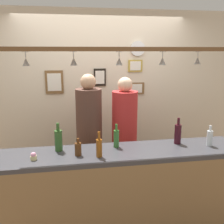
{
  "coord_description": "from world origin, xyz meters",
  "views": [
    {
      "loc": [
        -0.5,
        -2.86,
        2.0
      ],
      "look_at": [
        0.0,
        0.1,
        1.29
      ],
      "focal_mm": 41.67,
      "sensor_mm": 36.0,
      "label": 1
    }
  ],
  "objects_px": {
    "cupcake": "(33,156)",
    "person_left_brown_shirt": "(89,126)",
    "bottle_beer_brown_stubby": "(78,149)",
    "picture_frame_lower_pair": "(135,88)",
    "person_right_red_shirt": "(125,126)",
    "bottle_beer_amber_tall": "(99,147)",
    "bottle_wine_dark_red": "(178,133)",
    "picture_frame_crest": "(100,77)",
    "bottle_beer_green_import": "(116,138)",
    "picture_frame_caricature": "(54,82)",
    "bottle_soda_clear": "(210,138)",
    "wall_clock": "(138,49)",
    "picture_frame_upper_small": "(135,66)",
    "bottle_champagne_green": "(58,140)"
  },
  "relations": [
    {
      "from": "bottle_beer_amber_tall",
      "to": "picture_frame_lower_pair",
      "type": "height_order",
      "value": "picture_frame_lower_pair"
    },
    {
      "from": "picture_frame_lower_pair",
      "to": "wall_clock",
      "type": "xyz_separation_m",
      "value": [
        0.03,
        -0.01,
        0.61
      ]
    },
    {
      "from": "bottle_beer_amber_tall",
      "to": "wall_clock",
      "type": "relative_size",
      "value": 1.18
    },
    {
      "from": "person_right_red_shirt",
      "to": "picture_frame_caricature",
      "type": "relative_size",
      "value": 4.9
    },
    {
      "from": "person_left_brown_shirt",
      "to": "bottle_beer_amber_tall",
      "type": "distance_m",
      "value": 0.91
    },
    {
      "from": "bottle_soda_clear",
      "to": "person_left_brown_shirt",
      "type": "bearing_deg",
      "value": 147.83
    },
    {
      "from": "bottle_wine_dark_red",
      "to": "bottle_champagne_green",
      "type": "bearing_deg",
      "value": 179.83
    },
    {
      "from": "bottle_soda_clear",
      "to": "bottle_beer_green_import",
      "type": "bearing_deg",
      "value": 172.93
    },
    {
      "from": "bottle_beer_green_import",
      "to": "cupcake",
      "type": "distance_m",
      "value": 0.88
    },
    {
      "from": "picture_frame_upper_small",
      "to": "picture_frame_crest",
      "type": "bearing_deg",
      "value": 180.0
    },
    {
      "from": "bottle_beer_brown_stubby",
      "to": "bottle_beer_green_import",
      "type": "distance_m",
      "value": 0.45
    },
    {
      "from": "bottle_wine_dark_red",
      "to": "wall_clock",
      "type": "xyz_separation_m",
      "value": [
        -0.14,
        1.28,
        0.94
      ]
    },
    {
      "from": "bottle_beer_brown_stubby",
      "to": "bottle_champagne_green",
      "type": "height_order",
      "value": "bottle_champagne_green"
    },
    {
      "from": "bottle_soda_clear",
      "to": "picture_frame_caricature",
      "type": "relative_size",
      "value": 0.68
    },
    {
      "from": "cupcake",
      "to": "picture_frame_lower_pair",
      "type": "relative_size",
      "value": 0.26
    },
    {
      "from": "picture_frame_lower_pair",
      "to": "picture_frame_crest",
      "type": "relative_size",
      "value": 1.15
    },
    {
      "from": "bottle_beer_brown_stubby",
      "to": "cupcake",
      "type": "xyz_separation_m",
      "value": [
        -0.43,
        -0.04,
        -0.03
      ]
    },
    {
      "from": "bottle_beer_amber_tall",
      "to": "picture_frame_lower_pair",
      "type": "xyz_separation_m",
      "value": [
        0.75,
        1.52,
        0.35
      ]
    },
    {
      "from": "person_right_red_shirt",
      "to": "bottle_beer_green_import",
      "type": "xyz_separation_m",
      "value": [
        -0.24,
        -0.67,
        0.07
      ]
    },
    {
      "from": "person_left_brown_shirt",
      "to": "wall_clock",
      "type": "height_order",
      "value": "wall_clock"
    },
    {
      "from": "person_right_red_shirt",
      "to": "bottle_beer_amber_tall",
      "type": "xyz_separation_m",
      "value": [
        -0.45,
        -0.91,
        0.07
      ]
    },
    {
      "from": "bottle_beer_green_import",
      "to": "picture_frame_caricature",
      "type": "distance_m",
      "value": 1.53
    },
    {
      "from": "bottle_beer_brown_stubby",
      "to": "picture_frame_lower_pair",
      "type": "relative_size",
      "value": 0.6
    },
    {
      "from": "person_left_brown_shirt",
      "to": "bottle_beer_amber_tall",
      "type": "height_order",
      "value": "person_left_brown_shirt"
    },
    {
      "from": "bottle_beer_brown_stubby",
      "to": "picture_frame_lower_pair",
      "type": "distance_m",
      "value": 1.77
    },
    {
      "from": "cupcake",
      "to": "person_left_brown_shirt",
      "type": "bearing_deg",
      "value": 55.2
    },
    {
      "from": "person_left_brown_shirt",
      "to": "bottle_beer_brown_stubby",
      "type": "xyz_separation_m",
      "value": [
        -0.18,
        -0.83,
        0.01
      ]
    },
    {
      "from": "person_left_brown_shirt",
      "to": "picture_frame_caricature",
      "type": "relative_size",
      "value": 5.05
    },
    {
      "from": "bottle_soda_clear",
      "to": "picture_frame_lower_pair",
      "type": "distance_m",
      "value": 1.54
    },
    {
      "from": "picture_frame_caricature",
      "to": "picture_frame_crest",
      "type": "bearing_deg",
      "value": 0.0
    },
    {
      "from": "bottle_champagne_green",
      "to": "cupcake",
      "type": "xyz_separation_m",
      "value": [
        -0.23,
        -0.2,
        -0.08
      ]
    },
    {
      "from": "bottle_beer_amber_tall",
      "to": "bottle_beer_green_import",
      "type": "bearing_deg",
      "value": 47.49
    },
    {
      "from": "person_right_red_shirt",
      "to": "picture_frame_crest",
      "type": "bearing_deg",
      "value": 112.71
    },
    {
      "from": "bottle_beer_amber_tall",
      "to": "picture_frame_crest",
      "type": "xyz_separation_m",
      "value": [
        0.2,
        1.52,
        0.54
      ]
    },
    {
      "from": "bottle_soda_clear",
      "to": "bottle_champagne_green",
      "type": "relative_size",
      "value": 0.77
    },
    {
      "from": "bottle_champagne_green",
      "to": "bottle_beer_green_import",
      "type": "distance_m",
      "value": 0.62
    },
    {
      "from": "picture_frame_crest",
      "to": "picture_frame_caricature",
      "type": "height_order",
      "value": "picture_frame_crest"
    },
    {
      "from": "person_left_brown_shirt",
      "to": "bottle_wine_dark_red",
      "type": "xyz_separation_m",
      "value": [
        0.95,
        -0.67,
        0.05
      ]
    },
    {
      "from": "bottle_soda_clear",
      "to": "picture_frame_caricature",
      "type": "bearing_deg",
      "value": 140.67
    },
    {
      "from": "bottle_champagne_green",
      "to": "wall_clock",
      "type": "relative_size",
      "value": 1.36
    },
    {
      "from": "picture_frame_crest",
      "to": "wall_clock",
      "type": "bearing_deg",
      "value": -0.62
    },
    {
      "from": "person_left_brown_shirt",
      "to": "bottle_wine_dark_red",
      "type": "distance_m",
      "value": 1.16
    },
    {
      "from": "bottle_soda_clear",
      "to": "picture_frame_lower_pair",
      "type": "xyz_separation_m",
      "value": [
        -0.49,
        1.41,
        0.36
      ]
    },
    {
      "from": "bottle_wine_dark_red",
      "to": "bottle_beer_amber_tall",
      "type": "height_order",
      "value": "bottle_wine_dark_red"
    },
    {
      "from": "bottle_wine_dark_red",
      "to": "picture_frame_crest",
      "type": "distance_m",
      "value": 1.56
    },
    {
      "from": "bottle_wine_dark_red",
      "to": "picture_frame_lower_pair",
      "type": "height_order",
      "value": "picture_frame_lower_pair"
    },
    {
      "from": "picture_frame_lower_pair",
      "to": "wall_clock",
      "type": "bearing_deg",
      "value": -11.18
    },
    {
      "from": "bottle_beer_green_import",
      "to": "person_right_red_shirt",
      "type": "bearing_deg",
      "value": 70.41
    },
    {
      "from": "person_right_red_shirt",
      "to": "picture_frame_crest",
      "type": "height_order",
      "value": "picture_frame_crest"
    },
    {
      "from": "bottle_beer_brown_stubby",
      "to": "wall_clock",
      "type": "xyz_separation_m",
      "value": [
        0.98,
        1.44,
        0.99
      ]
    }
  ]
}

